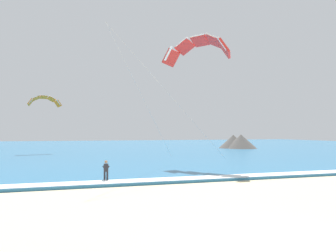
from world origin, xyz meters
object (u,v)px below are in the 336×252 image
Objects in this scene: surfboard at (106,183)px; kite_distant at (44,100)px; kitesurfer at (106,170)px; kite_primary at (198,47)px.

kite_distant is at bearing 100.51° from surfboard.
kitesurfer is 0.13× the size of kite_primary.
kite_distant is (-6.58, 35.46, 9.40)m from surfboard.
kite_distant is (-6.58, 35.44, 8.49)m from kitesurfer.
kite_primary reaches higher than kite_distant.
kite_primary is 2.36× the size of kite_distant.
kitesurfer is (0.00, 0.02, 0.91)m from surfboard.
kite_distant reaches higher than surfboard.
surfboard is 0.26× the size of kite_distant.
kite_distant is (-17.14, 27.91, -3.51)m from kite_primary.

